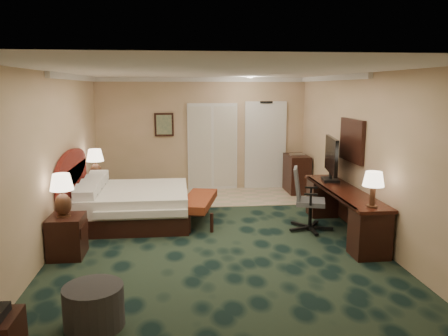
{
  "coord_description": "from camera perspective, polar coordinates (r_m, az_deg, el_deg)",
  "views": [
    {
      "loc": [
        -0.59,
        -6.74,
        2.46
      ],
      "look_at": [
        0.2,
        0.6,
        1.1
      ],
      "focal_mm": 35.0,
      "sensor_mm": 36.0,
      "label": 1
    }
  ],
  "objects": [
    {
      "name": "floor",
      "position": [
        7.2,
        -1.08,
        -9.55
      ],
      "size": [
        5.0,
        7.5,
        0.0
      ],
      "primitive_type": "cube",
      "color": "black",
      "rests_on": "ground"
    },
    {
      "name": "ceiling",
      "position": [
        6.77,
        -1.16,
        12.47
      ],
      "size": [
        5.0,
        7.5,
        0.0
      ],
      "primitive_type": "cube",
      "color": "white",
      "rests_on": "wall_back"
    },
    {
      "name": "wall_back",
      "position": [
        10.56,
        -2.89,
        4.39
      ],
      "size": [
        5.0,
        0.0,
        2.7
      ],
      "primitive_type": "cube",
      "color": "tan",
      "rests_on": "ground"
    },
    {
      "name": "wall_front",
      "position": [
        3.24,
        4.76,
        -9.61
      ],
      "size": [
        5.0,
        0.0,
        2.7
      ],
      "primitive_type": "cube",
      "color": "tan",
      "rests_on": "ground"
    },
    {
      "name": "wall_left",
      "position": [
        7.09,
        -21.68,
        0.69
      ],
      "size": [
        0.0,
        7.5,
        2.7
      ],
      "primitive_type": "cube",
      "color": "tan",
      "rests_on": "ground"
    },
    {
      "name": "wall_right",
      "position": [
        7.49,
        18.3,
        1.39
      ],
      "size": [
        0.0,
        7.5,
        2.7
      ],
      "primitive_type": "cube",
      "color": "tan",
      "rests_on": "ground"
    },
    {
      "name": "crown_molding",
      "position": [
        6.77,
        -1.15,
        12.05
      ],
      "size": [
        5.0,
        7.5,
        0.1
      ],
      "primitive_type": null,
      "color": "white",
      "rests_on": "wall_back"
    },
    {
      "name": "tile_patch",
      "position": [
        10.06,
        2.59,
        -3.7
      ],
      "size": [
        3.2,
        1.7,
        0.01
      ],
      "primitive_type": "cube",
      "color": "tan",
      "rests_on": "ground"
    },
    {
      "name": "headboard",
      "position": [
        8.15,
        -19.12,
        -2.62
      ],
      "size": [
        0.12,
        2.0,
        1.4
      ],
      "primitive_type": null,
      "color": "#551009",
      "rests_on": "ground"
    },
    {
      "name": "entry_door",
      "position": [
        10.77,
        5.4,
        2.86
      ],
      "size": [
        1.02,
        0.06,
        2.18
      ],
      "primitive_type": "cube",
      "color": "white",
      "rests_on": "ground"
    },
    {
      "name": "closet_doors",
      "position": [
        10.58,
        -1.51,
        2.77
      ],
      "size": [
        1.2,
        0.06,
        2.1
      ],
      "primitive_type": "cube",
      "color": "beige",
      "rests_on": "ground"
    },
    {
      "name": "wall_art",
      "position": [
        10.49,
        -7.83,
        5.63
      ],
      "size": [
        0.45,
        0.06,
        0.55
      ],
      "primitive_type": "cube",
      "color": "#4B6B59",
      "rests_on": "wall_back"
    },
    {
      "name": "wall_mirror",
      "position": [
        8.0,
        16.37,
        3.48
      ],
      "size": [
        0.05,
        0.95,
        0.75
      ],
      "primitive_type": "cube",
      "color": "white",
      "rests_on": "wall_right"
    },
    {
      "name": "bed",
      "position": [
        8.28,
        -11.67,
        -4.82
      ],
      "size": [
        1.97,
        1.83,
        0.63
      ],
      "primitive_type": "cube",
      "color": "white",
      "rests_on": "ground"
    },
    {
      "name": "nightstand_near",
      "position": [
        6.9,
        -19.82,
        -8.39
      ],
      "size": [
        0.49,
        0.56,
        0.61
      ],
      "primitive_type": "cube",
      "color": "black",
      "rests_on": "ground"
    },
    {
      "name": "nightstand_far",
      "position": [
        9.35,
        -16.2,
        -3.41
      ],
      "size": [
        0.46,
        0.53,
        0.58
      ],
      "primitive_type": "cube",
      "color": "black",
      "rests_on": "ground"
    },
    {
      "name": "lamp_near",
      "position": [
        6.73,
        -20.35,
        -3.37
      ],
      "size": [
        0.4,
        0.4,
        0.63
      ],
      "primitive_type": null,
      "rotation": [
        0.0,
        0.0,
        0.2
      ],
      "color": "black",
      "rests_on": "nightstand_near"
    },
    {
      "name": "lamp_far",
      "position": [
        9.28,
        -16.45,
        0.37
      ],
      "size": [
        0.35,
        0.35,
        0.65
      ],
      "primitive_type": null,
      "rotation": [
        0.0,
        0.0,
        -0.02
      ],
      "color": "black",
      "rests_on": "nightstand_far"
    },
    {
      "name": "bed_bench",
      "position": [
        8.13,
        -3.32,
        -5.44
      ],
      "size": [
        0.81,
        1.49,
        0.48
      ],
      "primitive_type": "cube",
      "rotation": [
        0.0,
        0.0,
        -0.24
      ],
      "color": "maroon",
      "rests_on": "ground"
    },
    {
      "name": "ottoman",
      "position": [
        4.94,
        -16.64,
        -16.93
      ],
      "size": [
        0.65,
        0.65,
        0.45
      ],
      "primitive_type": "cylinder",
      "rotation": [
        0.0,
        0.0,
        0.04
      ],
      "color": "#2D2C30",
      "rests_on": "ground"
    },
    {
      "name": "desk",
      "position": [
        7.75,
        15.25,
        -5.51
      ],
      "size": [
        0.57,
        2.63,
        0.76
      ],
      "primitive_type": "cube",
      "color": "black",
      "rests_on": "ground"
    },
    {
      "name": "tv",
      "position": [
        8.25,
        13.82,
        1.11
      ],
      "size": [
        0.27,
        1.04,
        0.81
      ],
      "primitive_type": "cube",
      "rotation": [
        0.0,
        0.0,
        -0.17
      ],
      "color": "black",
      "rests_on": "desk"
    },
    {
      "name": "desk_lamp",
      "position": [
        6.62,
        18.88,
        -2.65
      ],
      "size": [
        0.38,
        0.38,
        0.53
      ],
      "primitive_type": null,
      "rotation": [
        0.0,
        0.0,
        -0.29
      ],
      "color": "black",
      "rests_on": "desk"
    },
    {
      "name": "desk_chair",
      "position": [
        7.75,
        11.26,
        -4.02
      ],
      "size": [
        0.8,
        0.77,
        1.11
      ],
      "primitive_type": null,
      "rotation": [
        0.0,
        0.0,
        -0.31
      ],
      "color": "#55555A",
      "rests_on": "ground"
    },
    {
      "name": "minibar",
      "position": [
        10.52,
        9.46,
        -0.74
      ],
      "size": [
        0.47,
        0.85,
        0.9
      ],
      "primitive_type": "cube",
      "color": "black",
      "rests_on": "ground"
    }
  ]
}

